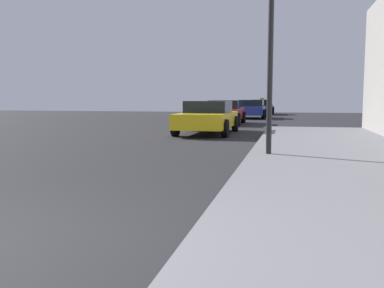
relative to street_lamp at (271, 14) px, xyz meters
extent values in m
cylinder|color=black|center=(0.00, 0.00, -0.97)|extent=(0.12, 0.12, 4.07)
cube|color=yellow|center=(-2.66, 6.75, -2.61)|extent=(1.81, 4.49, 0.55)
cube|color=black|center=(-2.66, 6.97, -2.11)|extent=(1.59, 2.02, 0.45)
cylinder|color=black|center=(-1.76, 5.31, -2.83)|extent=(0.22, 0.64, 0.64)
cylinder|color=black|center=(-3.57, 5.31, -2.83)|extent=(0.22, 0.64, 0.64)
cylinder|color=black|center=(-1.76, 8.18, -2.83)|extent=(0.22, 0.64, 0.64)
cylinder|color=black|center=(-3.57, 8.18, -2.83)|extent=(0.22, 0.64, 0.64)
cube|color=red|center=(-2.97, 13.17, -2.61)|extent=(1.76, 4.11, 0.55)
cube|color=black|center=(-2.97, 13.37, -2.11)|extent=(1.55, 1.85, 0.45)
cylinder|color=black|center=(-2.09, 11.85, -2.83)|extent=(0.22, 0.64, 0.64)
cylinder|color=black|center=(-3.85, 11.85, -2.83)|extent=(0.22, 0.64, 0.64)
cylinder|color=black|center=(-2.09, 14.48, -2.83)|extent=(0.22, 0.64, 0.64)
cylinder|color=black|center=(-3.85, 14.48, -2.83)|extent=(0.22, 0.64, 0.64)
cube|color=#233899|center=(-2.16, 20.14, -2.61)|extent=(1.84, 4.00, 0.55)
cube|color=black|center=(-2.16, 20.34, -2.11)|extent=(1.62, 1.80, 0.45)
cylinder|color=black|center=(-1.24, 18.86, -2.83)|extent=(0.22, 0.64, 0.64)
cylinder|color=black|center=(-3.08, 18.86, -2.83)|extent=(0.22, 0.64, 0.64)
cylinder|color=black|center=(-1.24, 21.42, -2.83)|extent=(0.22, 0.64, 0.64)
cylinder|color=black|center=(-3.08, 21.42, -2.83)|extent=(0.22, 0.64, 0.64)
cube|color=black|center=(-1.88, 27.73, -2.61)|extent=(1.77, 4.45, 0.55)
cube|color=black|center=(-1.88, 27.95, -2.11)|extent=(1.56, 2.00, 0.45)
cube|color=yellow|center=(-1.88, 27.95, -1.80)|extent=(0.36, 0.14, 0.16)
cylinder|color=black|center=(-0.99, 26.30, -2.83)|extent=(0.22, 0.64, 0.64)
cylinder|color=black|center=(-2.77, 26.30, -2.83)|extent=(0.22, 0.64, 0.64)
cylinder|color=black|center=(-0.99, 29.15, -2.83)|extent=(0.22, 0.64, 0.64)
cylinder|color=black|center=(-2.77, 29.15, -2.83)|extent=(0.22, 0.64, 0.64)
camera|label=1|loc=(0.43, -9.45, -1.79)|focal=39.72mm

